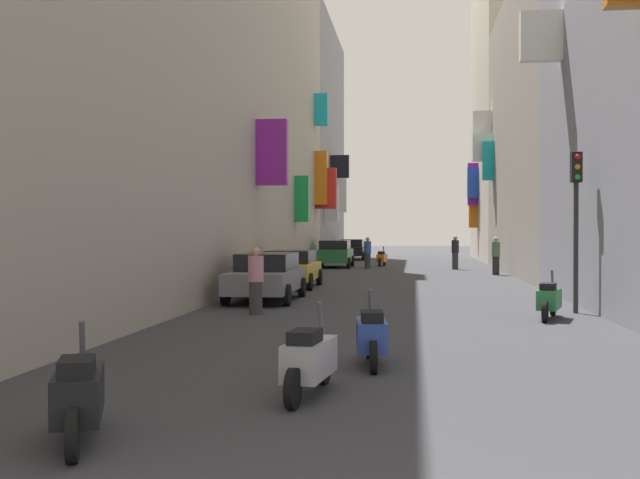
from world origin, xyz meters
The scene contains 19 objects.
ground_plane centered at (0.00, 30.00, 0.00)m, with size 140.00×140.00×0.00m, color #38383D.
building_left_mid_a centered at (-7.98, 41.74, 9.69)m, with size 7.19×4.11×19.44m.
building_left_mid_b centered at (-7.99, 51.89, 8.15)m, with size 7.26×16.21×16.30m.
building_right_mid_a centered at (7.99, 35.33, 6.74)m, with size 7.15×19.00×13.48m.
building_right_mid_b centered at (8.00, 52.41, 9.77)m, with size 6.76×15.18×19.54m.
parked_car_green centered at (-3.79, 40.68, 0.78)m, with size 1.95×4.18×1.49m.
parked_car_grey centered at (-3.69, 19.80, 0.74)m, with size 1.88×4.43×1.39m.
parked_car_yellow centered at (-3.83, 25.16, 0.71)m, with size 1.96×4.10×1.33m.
parked_car_black centered at (-3.69, 52.03, 0.75)m, with size 1.86×4.01×1.42m.
scooter_green centered at (3.69, 15.91, 0.46)m, with size 0.76×1.94×1.13m.
scooter_black centered at (-2.65, 4.58, 0.46)m, with size 0.80×1.83×1.13m.
scooter_silver centered at (-0.71, 6.92, 0.46)m, with size 0.59×2.00×1.13m.
scooter_blue centered at (-0.06, 9.20, 0.46)m, with size 0.54×1.86×1.13m.
scooter_orange centered at (-1.24, 42.35, 0.46)m, with size 0.60×1.94×1.13m.
pedestrian_crossing centered at (-3.25, 16.12, 0.82)m, with size 0.53×0.53×1.65m.
pedestrian_near_left centered at (-1.89, 39.55, 0.84)m, with size 0.52×0.52×1.69m.
pedestrian_near_right centered at (4.34, 34.04, 0.88)m, with size 0.53×0.53×1.75m.
pedestrian_mid_street centered at (2.74, 38.93, 0.89)m, with size 0.54×0.54×1.78m.
traffic_light_near_corner centered at (4.58, 17.35, 2.74)m, with size 0.26×0.34×4.00m.
Camera 1 is at (0.58, -2.66, 2.06)m, focal length 43.98 mm.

